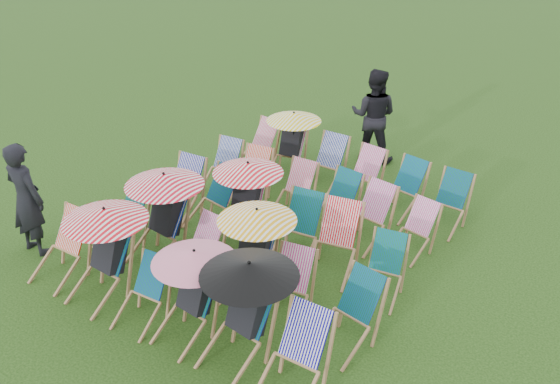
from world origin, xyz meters
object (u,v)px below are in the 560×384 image
Objects in this scene: person_left at (26,199)px; deckchair_5 at (293,360)px; deckchair_29 at (447,203)px; deckchair_0 at (60,248)px; person_rear at (374,116)px.

deckchair_5 is at bearing 175.75° from person_left.
deckchair_0 is at bearing -129.66° from deckchair_29.
person_left is at bearing 176.33° from deckchair_5.
deckchair_0 is 6.52m from person_rear.
person_rear is at bearing 145.74° from deckchair_29.
person_rear is (1.89, 6.22, 0.47)m from deckchair_0.
deckchair_29 is at bearing 128.39° from person_rear.
person_rear is at bearing -116.83° from person_left.
deckchair_0 is at bearing 166.77° from person_left.
person_rear reaches higher than deckchair_5.
deckchair_0 is 0.96× the size of deckchair_5.
deckchair_5 is 4.55m from deckchair_29.
deckchair_0 is 6.13m from deckchair_29.
deckchair_5 reaches higher than deckchair_0.
deckchair_0 is 0.52× the size of person_left.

